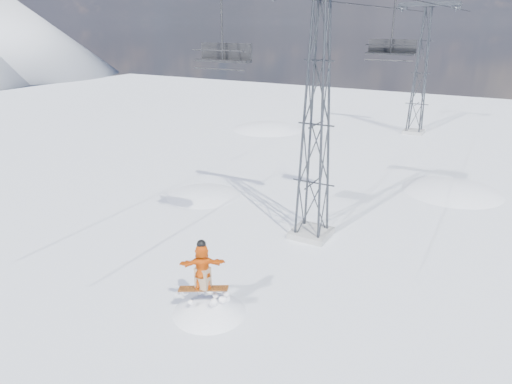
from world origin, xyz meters
TOP-DOWN VIEW (x-y plane):
  - ground at (0.00, 0.00)m, footprint 120.00×120.00m
  - snow_terrain at (-4.77, 21.24)m, footprint 39.00×37.00m
  - lift_tower_near at (0.80, 8.00)m, footprint 5.20×1.80m
  - lift_tower_far at (0.80, 33.00)m, footprint 5.20×1.80m
  - haul_cables at (0.80, 19.50)m, footprint 4.46×51.00m
  - snowboarder_jump at (0.00, 0.42)m, footprint 4.40×4.40m
  - lift_chair_near at (-1.40, 3.95)m, footprint 2.20×0.63m
  - lift_chair_mid at (3.00, 11.35)m, footprint 2.22×0.64m

SIDE VIEW (x-z plane):
  - snow_terrain at x=-4.77m, z-range -20.59..1.41m
  - snowboarder_jump at x=0.00m, z-range -5.10..1.84m
  - ground at x=0.00m, z-range 0.00..0.00m
  - lift_tower_near at x=0.80m, z-range -0.24..11.18m
  - lift_tower_far at x=0.80m, z-range -0.24..11.18m
  - lift_chair_mid at x=3.00m, z-range 7.27..10.02m
  - lift_chair_near at x=-1.40m, z-range 7.30..10.03m
  - haul_cables at x=0.80m, z-range 10.82..10.88m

